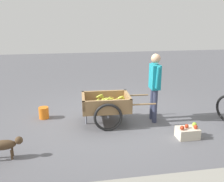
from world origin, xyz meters
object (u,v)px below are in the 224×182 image
at_px(vendor_person, 155,82).
at_px(plastic_bucket, 44,113).
at_px(fruit_cart, 106,106).
at_px(apple_crate, 188,132).
at_px(dog, 5,145).

xyz_separation_m(vendor_person, plastic_bucket, (2.63, -0.59, -0.83)).
bearing_deg(vendor_person, fruit_cart, -2.23).
distance_m(fruit_cart, plastic_bucket, 1.61).
bearing_deg(plastic_bucket, apple_crate, 152.22).
bearing_deg(apple_crate, dog, 3.26).
xyz_separation_m(fruit_cart, plastic_bucket, (1.48, -0.55, -0.29)).
xyz_separation_m(plastic_bucket, apple_crate, (-3.04, 1.60, -0.02)).
bearing_deg(vendor_person, plastic_bucket, -12.75).
distance_m(vendor_person, plastic_bucket, 2.82).
xyz_separation_m(fruit_cart, dog, (1.98, 1.25, -0.17)).
bearing_deg(apple_crate, plastic_bucket, -27.78).
relative_size(fruit_cart, plastic_bucket, 5.86).
bearing_deg(dog, fruit_cart, -147.72).
bearing_deg(fruit_cart, vendor_person, 177.77).
height_order(fruit_cart, plastic_bucket, fruit_cart).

